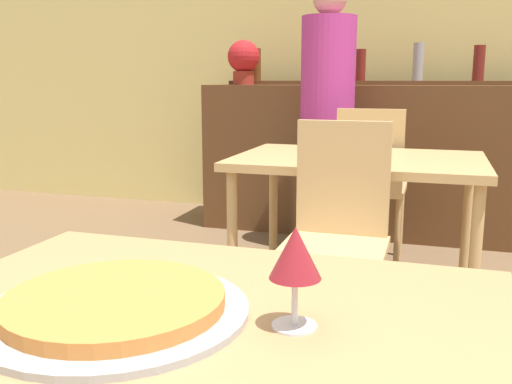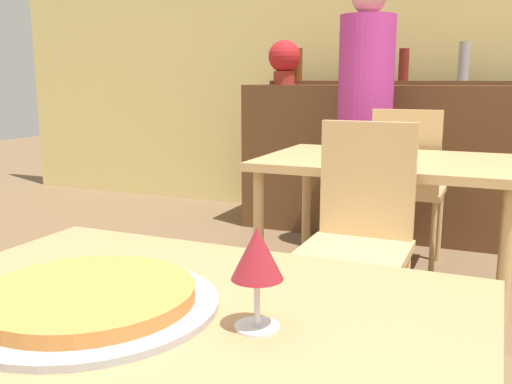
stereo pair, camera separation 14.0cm
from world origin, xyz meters
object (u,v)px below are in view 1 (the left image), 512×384
at_px(pizza_tray, 115,305).
at_px(wine_glass, 295,256).
at_px(person_standing, 327,109).
at_px(potted_plant, 244,60).
at_px(chair_far_side_front, 339,224).
at_px(chair_far_side_back, 371,177).

xyz_separation_m(pizza_tray, wine_glass, (0.29, 0.04, 0.10)).
distance_m(person_standing, wine_glass, 2.85).
bearing_deg(potted_plant, chair_far_side_front, -61.40).
xyz_separation_m(person_standing, wine_glass, (0.47, -2.81, -0.07)).
bearing_deg(chair_far_side_front, pizza_tray, -94.97).
height_order(chair_far_side_front, wine_glass, chair_far_side_front).
bearing_deg(wine_glass, chair_far_side_front, 96.46).
bearing_deg(person_standing, wine_glass, -80.42).
distance_m(chair_far_side_back, pizza_tray, 2.63).
bearing_deg(chair_far_side_front, wine_glass, -83.54).
bearing_deg(person_standing, potted_plant, 144.33).
distance_m(chair_far_side_front, wine_glass, 1.45).
bearing_deg(potted_plant, wine_glass, -70.04).
distance_m(chair_far_side_front, potted_plant, 2.31).
bearing_deg(pizza_tray, wine_glass, 8.42).
relative_size(chair_far_side_front, pizza_tray, 2.20).
relative_size(chair_far_side_front, person_standing, 0.56).
relative_size(chair_far_side_back, wine_glass, 5.97).
bearing_deg(person_standing, chair_far_side_front, -77.33).
bearing_deg(potted_plant, pizza_tray, -74.67).
relative_size(chair_far_side_back, potted_plant, 2.89).
relative_size(pizza_tray, person_standing, 0.25).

